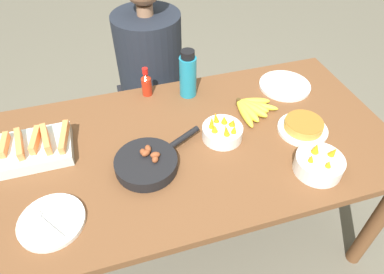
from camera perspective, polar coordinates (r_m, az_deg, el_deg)
ground_plane at (r=2.02m, az=0.00°, el=-15.98°), size 14.00×14.00×0.00m
dining_table at (r=1.50m, az=0.00°, el=-3.46°), size 1.70×0.88×0.75m
banana_bunch at (r=1.59m, az=9.77°, el=4.80°), size 0.19×0.20×0.04m
melon_tray at (r=1.49m, az=-24.52°, el=-1.64°), size 0.28×0.21×0.09m
skillet at (r=1.32m, az=-7.42°, el=-4.30°), size 0.37×0.26×0.08m
frittata_plate_center at (r=1.54m, az=18.04°, el=1.64°), size 0.21×0.21×0.05m
empty_plate_near_front at (r=1.27m, az=-22.36°, el=-12.90°), size 0.22×0.22×0.02m
empty_plate_far_left at (r=1.78m, az=15.18°, el=8.27°), size 0.25×0.25×0.02m
fruit_bowl_mango at (r=1.43m, az=5.08°, el=0.98°), size 0.17×0.17×0.11m
fruit_bowl_citrus at (r=1.38m, az=20.39°, el=-4.20°), size 0.18×0.18×0.12m
water_bottle at (r=1.61m, az=-0.69°, el=10.35°), size 0.08×0.08×0.23m
hot_sauce_bottle at (r=1.65m, az=-7.60°, el=8.87°), size 0.05×0.05×0.15m
person_figure at (r=2.08m, az=-6.49°, el=6.96°), size 0.39×0.39×1.24m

